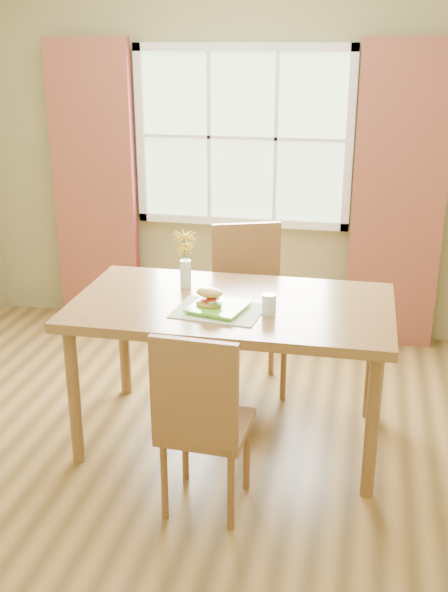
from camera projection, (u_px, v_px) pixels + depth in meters
room at (174, 217)px, 3.43m from camera, size 4.24×3.84×2.74m
window at (243, 138)px, 5.09m from camera, size 1.62×0.06×1.32m
curtain_left at (94, 187)px, 5.37m from camera, size 0.65×0.08×2.20m
curtain_right at (398, 201)px, 4.93m from camera, size 0.65×0.08×2.20m
dining_table at (232, 317)px, 3.78m from camera, size 1.74×0.98×0.84m
chair_near at (201, 417)px, 3.21m from camera, size 0.42×0.42×0.97m
chair_far at (248, 300)px, 4.49m from camera, size 0.58×0.58×1.08m
placemat at (218, 311)px, 3.61m from camera, size 0.48×0.37×0.01m
plate at (218, 309)px, 3.62m from camera, size 0.33×0.33×0.01m
croissant_sandwich at (209, 298)px, 3.60m from camera, size 0.16×0.11×0.11m
water_glass at (269, 305)px, 3.56m from camera, size 0.07×0.07×0.11m
flower_vase at (185, 254)px, 3.91m from camera, size 0.13×0.13×0.33m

